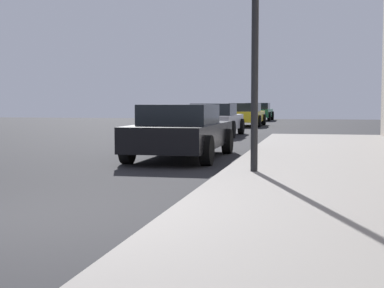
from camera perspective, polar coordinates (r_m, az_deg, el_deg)
The scene contains 5 objects.
sidewalk at distance 5.63m, azimuth 16.40°, elevation -8.81°, with size 4.00×32.00×0.15m, color gray.
car_black at distance 13.46m, azimuth -1.06°, elevation 1.29°, with size 1.96×4.47×1.27m.
car_silver at distance 22.58m, azimuth 2.28°, elevation 2.46°, with size 1.95×4.15×1.27m.
car_yellow at distance 31.74m, azimuth 5.34°, elevation 2.94°, with size 1.95×4.55×1.27m.
car_green at distance 41.52m, azimuth 6.61°, elevation 3.22°, with size 1.99×4.58×1.27m.
Camera 1 is at (3.57, -5.48, 1.32)m, focal length 53.66 mm.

